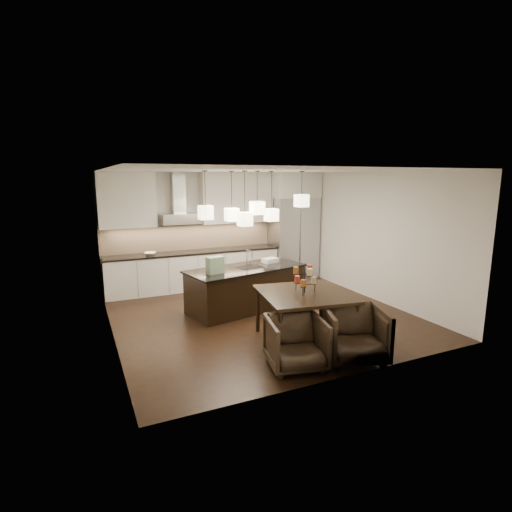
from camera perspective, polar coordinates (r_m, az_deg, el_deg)
name	(u,v)px	position (r m, az deg, el deg)	size (l,w,h in m)	color
floor	(260,315)	(7.99, 0.60, -8.45)	(5.50, 5.50, 0.02)	black
ceiling	(261,170)	(7.53, 0.65, 12.22)	(5.50, 5.50, 0.02)	white
wall_back	(214,229)	(10.17, -6.03, 3.92)	(5.50, 0.02, 2.80)	silver
wall_front	(351,277)	(5.32, 13.42, -2.96)	(5.50, 0.02, 2.80)	silver
wall_left	(107,257)	(6.94, -20.46, -0.10)	(0.02, 5.50, 2.80)	silver
wall_right	(374,236)	(9.14, 16.49, 2.71)	(0.02, 5.50, 2.80)	silver
refrigerator	(293,238)	(10.73, 5.36, 2.55)	(1.20, 0.72, 2.15)	#B7B7BA
fridge_panel	(294,185)	(10.61, 5.50, 10.05)	(1.26, 0.72, 0.65)	silver
lower_cabinets	(195,271)	(9.85, -8.75, -2.07)	(4.21, 0.62, 0.88)	silver
countertop	(194,252)	(9.75, -8.83, 0.56)	(4.21, 0.66, 0.04)	black
backsplash	(190,237)	(9.99, -9.36, 2.74)	(4.21, 0.02, 0.63)	tan
upper_cab_left	(127,200)	(9.46, -18.01, 7.61)	(1.25, 0.35, 1.25)	silver
upper_cab_right	(237,198)	(10.12, -2.77, 8.33)	(1.86, 0.35, 1.25)	silver
hood_canopy	(180,219)	(9.61, -10.78, 5.28)	(0.90, 0.52, 0.24)	#B7B7BA
hood_chimney	(178,193)	(9.68, -11.07, 8.88)	(0.30, 0.28, 0.96)	#B7B7BA
fruit_bowl	(150,254)	(9.47, -14.89, 0.32)	(0.26, 0.26, 0.06)	silver
island_body	(246,289)	(8.23, -1.44, -4.74)	(2.37, 0.95, 0.83)	black
island_top	(246,268)	(8.12, -1.46, -1.78)	(2.44, 1.02, 0.04)	black
faucet	(247,258)	(8.21, -1.31, -0.23)	(0.09, 0.23, 0.36)	silver
tote_bag	(215,265)	(7.63, -5.87, -1.30)	(0.32, 0.17, 0.32)	#1B602B
food_container	(270,260)	(8.59, 2.03, -0.62)	(0.32, 0.23, 0.09)	silver
dining_table	(304,317)	(6.67, 6.85, -8.67)	(1.39, 1.39, 0.83)	black
candelabra	(305,278)	(6.48, 6.98, -3.14)	(0.40, 0.40, 0.49)	black
candle_a	(314,280)	(6.55, 8.24, -3.44)	(0.08, 0.08, 0.11)	beige
candle_b	(297,279)	(6.58, 5.91, -3.31)	(0.08, 0.08, 0.11)	red
candle_c	(303,283)	(6.34, 6.77, -3.89)	(0.08, 0.08, 0.11)	#A35923
candle_d	(310,268)	(6.58, 7.67, -1.75)	(0.08, 0.08, 0.11)	red
candle_e	(296,270)	(6.41, 5.74, -2.05)	(0.08, 0.08, 0.11)	#A35923
candle_f	(310,272)	(6.32, 7.69, -2.28)	(0.08, 0.08, 0.11)	beige
armchair_left	(296,343)	(5.81, 5.72, -12.25)	(0.78, 0.81, 0.73)	black
armchair_right	(354,334)	(6.16, 13.85, -10.76)	(0.86, 0.89, 0.81)	black
pendant_a	(206,213)	(7.58, -7.21, 6.17)	(0.24, 0.24, 0.26)	beige
pendant_b	(232,215)	(8.09, -3.48, 5.92)	(0.24, 0.24, 0.26)	beige
pendant_c	(257,208)	(7.89, 0.16, 6.89)	(0.24, 0.24, 0.26)	beige
pendant_d	(271,215)	(8.42, 2.20, 5.89)	(0.24, 0.24, 0.26)	beige
pendant_e	(301,201)	(8.52, 6.51, 7.85)	(0.24, 0.24, 0.26)	beige
pendant_f	(245,219)	(7.68, -1.60, 5.28)	(0.24, 0.24, 0.26)	beige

